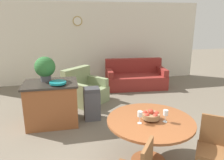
{
  "coord_description": "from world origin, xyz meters",
  "views": [
    {
      "loc": [
        -0.79,
        -1.92,
        2.19
      ],
      "look_at": [
        0.15,
        2.34,
        0.94
      ],
      "focal_mm": 35.0,
      "sensor_mm": 36.0,
      "label": 1
    }
  ],
  "objects": [
    {
      "name": "wine_glass_left",
      "position": [
        0.2,
        0.75,
        0.87
      ],
      "size": [
        0.07,
        0.07,
        0.18
      ],
      "color": "silver",
      "rests_on": "dining_table"
    },
    {
      "name": "teal_bowl",
      "position": [
        -0.95,
        2.34,
        0.95
      ],
      "size": [
        0.33,
        0.33,
        0.06
      ],
      "color": "#147A7F",
      "rests_on": "kitchen_island"
    },
    {
      "name": "couch",
      "position": [
        1.42,
        4.6,
        0.3
      ],
      "size": [
        1.95,
        1.1,
        0.88
      ],
      "rotation": [
        0.0,
        0.0,
        -0.09
      ],
      "color": "maroon",
      "rests_on": "ground_plane"
    },
    {
      "name": "kitchen_island",
      "position": [
        -1.11,
        2.52,
        0.46
      ],
      "size": [
        1.09,
        0.78,
        0.91
      ],
      "color": "brown",
      "rests_on": "ground_plane"
    },
    {
      "name": "dining_table",
      "position": [
        0.4,
        0.82,
        0.57
      ],
      "size": [
        1.29,
        1.29,
        0.74
      ],
      "color": "brown",
      "rests_on": "ground_plane"
    },
    {
      "name": "potted_plant",
      "position": [
        -1.2,
        2.67,
        1.2
      ],
      "size": [
        0.42,
        0.42,
        0.51
      ],
      "color": "#4C4C51",
      "rests_on": "kitchen_island"
    },
    {
      "name": "armchair",
      "position": [
        -0.32,
        3.64,
        0.3
      ],
      "size": [
        1.28,
        1.27,
        0.9
      ],
      "rotation": [
        0.0,
        0.0,
        0.72
      ],
      "color": "gray",
      "rests_on": "ground_plane"
    },
    {
      "name": "wine_glass_right",
      "position": [
        0.58,
        0.71,
        0.87
      ],
      "size": [
        0.07,
        0.07,
        0.18
      ],
      "color": "silver",
      "rests_on": "dining_table"
    },
    {
      "name": "wall_back",
      "position": [
        -0.0,
        5.58,
        1.35
      ],
      "size": [
        8.0,
        0.09,
        2.7
      ],
      "color": "silver",
      "rests_on": "ground_plane"
    },
    {
      "name": "trash_bin",
      "position": [
        -0.26,
        2.55,
        0.36
      ],
      "size": [
        0.35,
        0.29,
        0.73
      ],
      "color": "#47474C",
      "rests_on": "ground_plane"
    },
    {
      "name": "dining_chair_near_right",
      "position": [
        1.15,
        0.35,
        0.5
      ],
      "size": [
        0.59,
        0.59,
        0.89
      ],
      "rotation": [
        0.0,
        0.0,
        8.78
      ],
      "color": "brown",
      "rests_on": "ground_plane"
    },
    {
      "name": "fruit_bowl",
      "position": [
        0.4,
        0.82,
        0.81
      ],
      "size": [
        0.27,
        0.27,
        0.17
      ],
      "color": "olive",
      "rests_on": "dining_table"
    }
  ]
}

